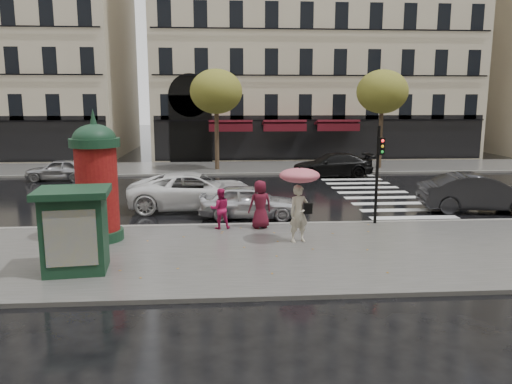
{
  "coord_description": "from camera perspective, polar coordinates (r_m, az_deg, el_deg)",
  "views": [
    {
      "loc": [
        -1.74,
        -15.04,
        4.69
      ],
      "look_at": [
        -0.57,
        1.5,
        1.6
      ],
      "focal_mm": 35.0,
      "sensor_mm": 36.0,
      "label": 1
    }
  ],
  "objects": [
    {
      "name": "far_kerb",
      "position": [
        31.43,
        -0.82,
        2.08
      ],
      "size": [
        90.0,
        0.25,
        0.14
      ],
      "primitive_type": "cube",
      "color": "slate",
      "rests_on": "ground"
    },
    {
      "name": "woman_umbrella",
      "position": [
        16.03,
        4.98,
        -0.0
      ],
      "size": [
        1.3,
        1.3,
        2.5
      ],
      "color": "#BCB29B",
      "rests_on": "near_sidewalk"
    },
    {
      "name": "near_sidewalk",
      "position": [
        15.36,
        2.67,
        -7.02
      ],
      "size": [
        90.0,
        7.0,
        0.12
      ],
      "primitive_type": "cube",
      "color": "#474744",
      "rests_on": "ground"
    },
    {
      "name": "car_far_silver",
      "position": [
        31.38,
        -21.54,
        2.39
      ],
      "size": [
        3.81,
        1.58,
        1.29
      ],
      "primitive_type": "imported",
      "rotation": [
        0.0,
        0.0,
        -1.59
      ],
      "color": "#9A9B9E",
      "rests_on": "ground"
    },
    {
      "name": "far_sidewalk",
      "position": [
        34.4,
        -1.1,
        2.8
      ],
      "size": [
        90.0,
        6.0,
        0.12
      ],
      "primitive_type": "cube",
      "color": "#474744",
      "rests_on": "ground"
    },
    {
      "name": "newsstand",
      "position": [
        14.2,
        -19.99,
        -4.01
      ],
      "size": [
        2.03,
        1.77,
        2.25
      ],
      "color": "#143420",
      "rests_on": "near_sidewalk"
    },
    {
      "name": "bldg_far_corner",
      "position": [
        46.18,
        5.98,
        18.72
      ],
      "size": [
        26.0,
        14.0,
        22.9
      ],
      "color": "#B7A88C",
      "rests_on": "ground"
    },
    {
      "name": "ground",
      "position": [
        15.85,
        2.46,
        -6.68
      ],
      "size": [
        160.0,
        160.0,
        0.0
      ],
      "primitive_type": "plane",
      "color": "black",
      "rests_on": "ground"
    },
    {
      "name": "car_black",
      "position": [
        31.06,
        8.67,
        3.07
      ],
      "size": [
        5.03,
        2.19,
        1.44
      ],
      "primitive_type": "imported",
      "rotation": [
        0.0,
        0.0,
        -1.54
      ],
      "color": "black",
      "rests_on": "ground"
    },
    {
      "name": "tree_far_right",
      "position": [
        34.74,
        14.24,
        11.01
      ],
      "size": [
        3.4,
        3.4,
        6.64
      ],
      "color": "#38281C",
      "rests_on": "ground"
    },
    {
      "name": "zebra_crossing",
      "position": [
        26.25,
        13.18,
        -0.03
      ],
      "size": [
        3.6,
        11.75,
        0.01
      ],
      "primitive_type": "cube",
      "color": "silver",
      "rests_on": "ground"
    },
    {
      "name": "tree_far_left",
      "position": [
        33.04,
        -4.57,
        11.33
      ],
      "size": [
        3.4,
        3.4,
        6.64
      ],
      "color": "#38281C",
      "rests_on": "ground"
    },
    {
      "name": "car_silver",
      "position": [
        19.91,
        -0.77,
        -1.08
      ],
      "size": [
        4.13,
        1.97,
        1.36
      ],
      "primitive_type": "imported",
      "rotation": [
        0.0,
        0.0,
        1.48
      ],
      "color": "silver",
      "rests_on": "ground"
    },
    {
      "name": "traffic_light",
      "position": [
        18.83,
        13.82,
        3.01
      ],
      "size": [
        0.26,
        0.36,
        3.63
      ],
      "color": "black",
      "rests_on": "near_sidewalk"
    },
    {
      "name": "woman_red",
      "position": [
        17.86,
        -4.12,
        -1.9
      ],
      "size": [
        0.77,
        0.64,
        1.46
      ],
      "primitive_type": "imported",
      "rotation": [
        0.0,
        0.0,
        3.26
      ],
      "color": "#B1154C",
      "rests_on": "near_sidewalk"
    },
    {
      "name": "near_kerb",
      "position": [
        18.7,
        1.43,
        -3.76
      ],
      "size": [
        90.0,
        0.25,
        0.14
      ],
      "primitive_type": "cube",
      "color": "slate",
      "rests_on": "ground"
    },
    {
      "name": "car_white",
      "position": [
        21.69,
        -6.93,
        0.11
      ],
      "size": [
        5.77,
        2.77,
        1.59
      ],
      "primitive_type": "imported",
      "rotation": [
        0.0,
        0.0,
        1.59
      ],
      "color": "white",
      "rests_on": "ground"
    },
    {
      "name": "morris_column",
      "position": [
        16.97,
        -17.76,
        1.51
      ],
      "size": [
        1.59,
        1.59,
        4.29
      ],
      "color": "#143420",
      "rests_on": "near_sidewalk"
    },
    {
      "name": "man_burgundy",
      "position": [
        17.88,
        0.48,
        -1.41
      ],
      "size": [
        0.97,
        0.76,
        1.74
      ],
      "primitive_type": "imported",
      "rotation": [
        0.0,
        0.0,
        3.42
      ],
      "color": "#53101F",
      "rests_on": "near_sidewalk"
    },
    {
      "name": "car_darkgrey",
      "position": [
        23.1,
        24.15,
        -0.09
      ],
      "size": [
        5.03,
        2.31,
        1.6
      ],
      "primitive_type": "imported",
      "rotation": [
        0.0,
        0.0,
        1.44
      ],
      "color": "black",
      "rests_on": "ground"
    }
  ]
}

